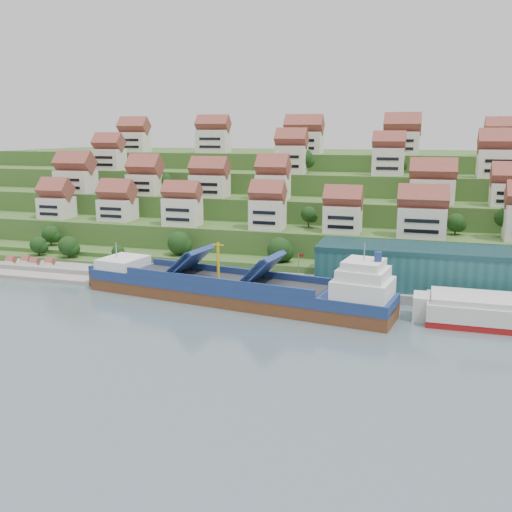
% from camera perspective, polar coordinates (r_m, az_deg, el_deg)
% --- Properties ---
extents(ground, '(300.00, 300.00, 0.00)m').
position_cam_1_polar(ground, '(136.33, -4.12, -4.34)').
color(ground, slate).
rests_on(ground, ground).
extents(quay, '(180.00, 14.00, 2.20)m').
position_cam_1_polar(quay, '(144.63, 5.44, -2.93)').
color(quay, gray).
rests_on(quay, ground).
extents(pebble_beach, '(45.00, 20.00, 1.00)m').
position_cam_1_polar(pebble_beach, '(174.35, -20.80, -1.26)').
color(pebble_beach, gray).
rests_on(pebble_beach, ground).
extents(hillside, '(260.00, 128.00, 31.00)m').
position_cam_1_polar(hillside, '(232.07, 4.94, 5.26)').
color(hillside, '#2D4C1E').
rests_on(hillside, ground).
extents(hillside_village, '(155.79, 61.71, 28.69)m').
position_cam_1_polar(hillside_village, '(188.39, 2.89, 7.82)').
color(hillside_village, silver).
rests_on(hillside_village, ground).
extents(hillside_trees, '(137.94, 61.98, 29.72)m').
position_cam_1_polar(hillside_trees, '(175.16, -2.23, 4.46)').
color(hillside_trees, '#183913').
rests_on(hillside_trees, ground).
extents(warehouse, '(60.00, 15.00, 10.00)m').
position_cam_1_polar(warehouse, '(142.69, 18.36, -1.20)').
color(warehouse, '#205559').
rests_on(warehouse, quay).
extents(flagpole, '(1.28, 0.16, 8.00)m').
position_cam_1_polar(flagpole, '(138.83, 4.32, -1.09)').
color(flagpole, gray).
rests_on(flagpole, quay).
extents(beach_huts, '(14.40, 3.70, 2.20)m').
position_cam_1_polar(beach_huts, '(174.26, -21.61, -0.79)').
color(beach_huts, white).
rests_on(beach_huts, pebble_beach).
extents(cargo_ship, '(75.56, 22.85, 16.52)m').
position_cam_1_polar(cargo_ship, '(131.79, -1.51, -3.46)').
color(cargo_ship, brown).
rests_on(cargo_ship, ground).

